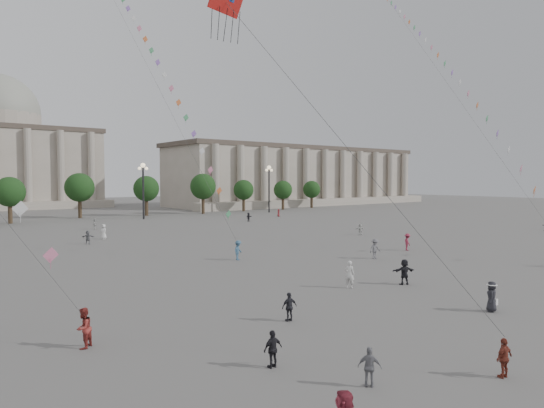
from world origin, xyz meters
TOP-DOWN VIEW (x-y plane):
  - ground at (0.00, 0.00)m, footprint 360.00×360.00m
  - hall_east at (75.00, 93.89)m, footprint 84.00×26.22m
  - tree_row at (0.00, 78.00)m, footprint 137.12×5.12m
  - lamp_post_mid_east at (15.00, 70.00)m, footprint 2.00×0.90m
  - lamp_post_far_east at (45.00, 70.00)m, footprint 2.00×0.90m
  - person_crowd_3 at (7.04, 4.29)m, footprint 1.80×1.20m
  - person_crowd_4 at (1.68, 56.94)m, footprint 1.15×1.65m
  - person_crowd_6 at (14.15, 13.02)m, footprint 1.34×0.89m
  - person_crowd_7 at (27.85, 27.21)m, footprint 1.52×0.63m
  - person_crowd_8 at (21.15, 14.49)m, footprint 1.24×1.36m
  - person_crowd_9 at (27.83, 53.61)m, footprint 1.56×0.94m
  - person_crowd_12 at (-4.33, 40.59)m, footprint 1.49×1.25m
  - person_crowd_13 at (3.11, 6.00)m, footprint 0.73×0.84m
  - person_crowd_18 at (39.11, 59.15)m, footprint 0.72×0.88m
  - person_crowd_19 at (-1.25, 44.19)m, footprint 0.74×1.01m
  - tourist_0 at (-3.56, -8.32)m, footprint 0.94×0.46m
  - tourist_1 at (-5.35, 2.46)m, footprint 0.96×0.50m
  - tourist_3 at (-8.31, -5.70)m, footprint 0.83×0.91m
  - tourist_4 at (-10.00, -2.06)m, footprint 0.90×0.38m
  - kite_flyer_0 at (-15.40, 4.96)m, footprint 1.14×1.12m
  - kite_flyer_1 at (3.40, 20.49)m, footprint 1.39×1.24m
  - hat_person at (5.10, -3.26)m, footprint 1.03×0.93m
  - dragon_kite at (-8.55, 3.42)m, footprint 3.67×6.51m
  - kite_train_mid at (2.04, 42.37)m, footprint 3.30×41.10m
  - kite_train_east at (37.70, 21.56)m, footprint 26.13×39.61m

SIDE VIEW (x-z plane):
  - ground at x=0.00m, z-range 0.00..0.00m
  - tourist_3 at x=-8.31m, z-range 0.00..1.49m
  - tourist_4 at x=-10.00m, z-range 0.00..1.54m
  - person_crowd_18 at x=39.11m, z-range 0.00..1.54m
  - tourist_0 at x=-3.56m, z-range 0.00..1.55m
  - tourist_1 at x=-5.35m, z-range 0.00..1.56m
  - person_crowd_7 at x=27.85m, z-range 0.00..1.59m
  - person_crowd_9 at x=27.83m, z-range 0.00..1.60m
  - person_crowd_12 at x=-4.33m, z-range 0.00..1.61m
  - person_crowd_4 at x=1.68m, z-range 0.00..1.72m
  - hat_person at x=5.10m, z-range 0.03..1.79m
  - person_crowd_8 at x=21.15m, z-range 0.00..1.83m
  - kite_flyer_0 at x=-15.40m, z-range 0.00..1.85m
  - person_crowd_3 at x=7.04m, z-range 0.00..1.86m
  - kite_flyer_1 at x=3.40m, z-range 0.00..1.87m
  - person_crowd_19 at x=-1.25m, z-range 0.00..1.90m
  - person_crowd_13 at x=3.11m, z-range 0.00..1.93m
  - person_crowd_6 at x=14.15m, z-range 0.00..1.93m
  - tree_row at x=0.00m, z-range 1.39..9.39m
  - lamp_post_mid_east at x=15.00m, z-range 2.03..12.68m
  - lamp_post_far_east at x=45.00m, z-range 2.03..12.68m
  - hall_east at x=75.00m, z-range -0.17..17.03m
  - dragon_kite at x=-8.55m, z-range 5.80..25.47m
  - kite_train_east at x=37.70m, z-range -8.04..54.74m
  - kite_train_mid at x=2.04m, z-range -4.10..59.29m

